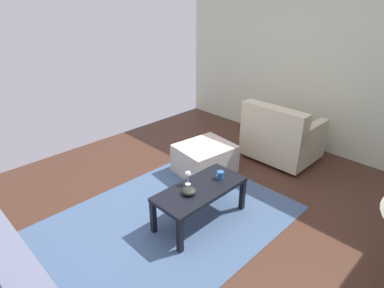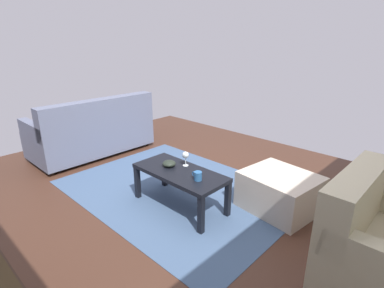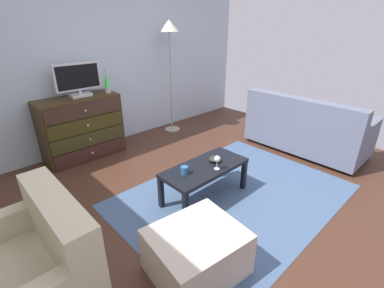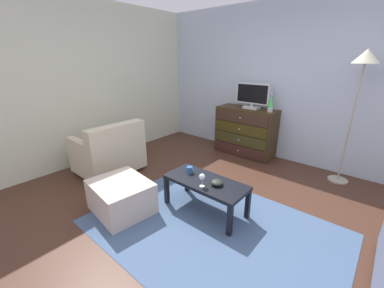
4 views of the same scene
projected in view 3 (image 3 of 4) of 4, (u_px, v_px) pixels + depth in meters
The scene contains 14 objects.
ground_plane at pixel (210, 197), 3.19m from camera, with size 5.77×5.07×0.05m, color #462A1E.
wall_accent_rear at pixel (103, 58), 4.15m from camera, with size 5.77×0.12×2.69m, color #B0BFCF.
area_rug at pixel (234, 195), 3.17m from camera, with size 2.60×1.90×0.01m, color #425A7D.
dresser at pixel (82, 128), 3.93m from camera, with size 1.10×0.49×0.90m.
tv at pixel (78, 79), 3.71m from camera, with size 0.63×0.18×0.46m.
lava_lamp at pixel (107, 83), 3.94m from camera, with size 0.09×0.09×0.33m.
coffee_table at pixel (205, 170), 3.00m from camera, with size 1.00×0.45×0.41m.
wine_glass at pixel (217, 159), 2.88m from camera, with size 0.07×0.07×0.16m.
mug at pixel (185, 170), 2.81m from camera, with size 0.11×0.08×0.08m.
bowl_decorative at pixel (215, 159), 3.07m from camera, with size 0.14×0.14×0.06m, color #232A22.
couch_large at pixel (305, 129), 4.17m from camera, with size 0.85×1.72×0.88m.
armchair at pixel (29, 276), 1.76m from camera, with size 0.80×0.93×0.84m.
ottoman at pixel (196, 252), 2.15m from camera, with size 0.70×0.60×0.39m, color beige.
standing_lamp at pixel (169, 37), 4.44m from camera, with size 0.32×0.32×1.89m.
Camera 3 is at (-1.97, -1.78, 1.86)m, focal length 25.38 mm.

